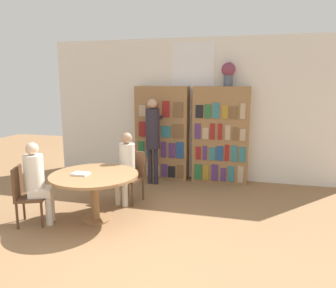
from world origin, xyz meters
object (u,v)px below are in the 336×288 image
Objects in this scene: bookshelf_left at (162,133)px; flower_vase at (228,72)px; chair_near_camera at (26,193)px; librarian_standing at (153,133)px; seated_reader_right at (37,178)px; reading_table at (94,181)px; bookshelf_right at (221,135)px; chair_left_side at (132,174)px; seated_reader_left at (126,164)px.

flower_vase reaches higher than bookshelf_left.
librarian_standing is at bearing 130.03° from chair_near_camera.
seated_reader_right reaches higher than chair_near_camera.
seated_reader_right is (0.16, 0.07, 0.21)m from chair_near_camera.
reading_table is 2.06m from librarian_standing.
bookshelf_left is 1.14× the size of librarian_standing.
bookshelf_left is 1.00× the size of bookshelf_right.
flower_vase is 1.95m from librarian_standing.
chair_left_side is at bearing 117.00° from chair_near_camera.
seated_reader_left is at bearing 114.13° from chair_near_camera.
flower_vase is at bearing -119.22° from seated_reader_left.
bookshelf_right is (1.27, 0.00, 0.00)m from bookshelf_left.
seated_reader_right is (-1.11, -2.81, -0.29)m from bookshelf_left.
reading_table is at bearing 90.00° from seated_reader_right.
seated_reader_left reaches higher than chair_left_side.
bookshelf_right reaches higher than chair_left_side.
flower_vase is (0.12, 0.00, 1.28)m from bookshelf_right.
seated_reader_left is at bearing 76.82° from reading_table.
chair_left_side is 0.28m from seated_reader_left.
chair_left_side is at bearing -94.06° from librarian_standing.
chair_near_camera is (-2.54, -2.88, -0.51)m from bookshelf_right.
bookshelf_right is 1.52× the size of reading_table.
bookshelf_right reaches higher than seated_reader_left.
bookshelf_right is at bearing 0.00° from bookshelf_left.
bookshelf_left is 2.27× the size of chair_near_camera.
flower_vase is 2.80m from chair_left_side.
bookshelf_left is at bearing -180.00° from bookshelf_right.
seated_reader_right is (-0.94, -1.12, -0.00)m from seated_reader_left.
librarian_standing reaches higher than seated_reader_left.
bookshelf_left is 3.19m from chair_near_camera.
bookshelf_right is at bearing -119.36° from chair_left_side.
bookshelf_left is at bearing 133.28° from chair_near_camera.
bookshelf_left and bookshelf_right have the same top height.
bookshelf_left is at bearing 81.87° from reading_table.
chair_left_side is (-1.40, -1.52, -0.51)m from bookshelf_right.
chair_near_camera is (-1.28, -2.88, -0.51)m from bookshelf_left.
flower_vase is 0.38× the size of seated_reader_right.
librarian_standing is (-1.44, -0.51, -1.21)m from flower_vase.
chair_near_camera is (-0.92, -0.39, -0.14)m from reading_table.
seated_reader_right is at bearing -130.25° from bookshelf_right.
seated_reader_left reaches higher than chair_near_camera.
chair_near_camera reaches higher than reading_table.
flower_vase is 0.36× the size of reading_table.
flower_vase is at bearing 0.20° from bookshelf_left.
reading_table is at bearing -98.56° from librarian_standing.
reading_table is at bearing -123.07° from bookshelf_right.
flower_vase reaches higher than seated_reader_left.
chair_near_camera is 0.28m from seated_reader_right.
bookshelf_left is 3.04m from seated_reader_right.
reading_table is 0.75× the size of librarian_standing.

